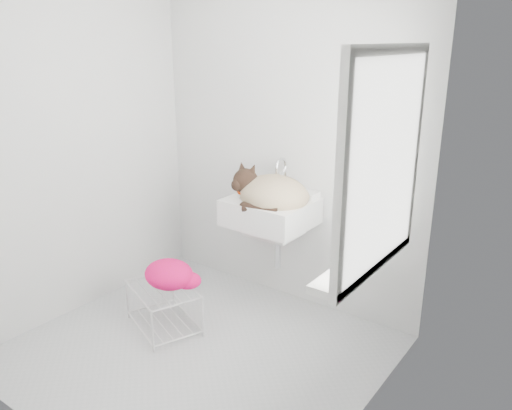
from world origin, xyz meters
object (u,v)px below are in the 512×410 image
Objects in this scene: bottle_b at (360,259)px; bottle_c at (375,248)px; bottle_a at (348,268)px; sink at (270,199)px; wire_rack at (164,307)px; cat at (270,194)px.

bottle_b is 1.45× the size of bottle_c.
bottle_c is at bearing 90.00° from bottle_a.
sink reaches higher than wire_rack.
sink is at bearing 56.56° from wire_rack.
bottle_c reaches higher than wire_rack.
cat is 2.69× the size of bottle_a.
wire_rack is 1.55m from bottle_a.
bottle_c is (0.94, -0.36, -0.04)m from cat.
cat reaches higher than bottle_a.
bottle_b is at bearing -30.76° from sink.
bottle_a reaches higher than wire_rack.
cat is at bearing -61.92° from sink.
bottle_b is (1.38, 0.10, 0.70)m from wire_rack.
cat is 2.51× the size of bottle_b.
sink is at bearing 121.73° from cat.
bottle_a is at bearing -90.00° from bottle_c.
wire_rack is at bearing 178.31° from bottle_a.
bottle_b reaches higher than bottle_a.
wire_rack is 1.57m from bottle_c.
bottle_a is (0.95, -0.70, 0.00)m from sink.
bottle_a is 0.32m from bottle_c.
bottle_c is (0.95, -0.38, 0.00)m from sink.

